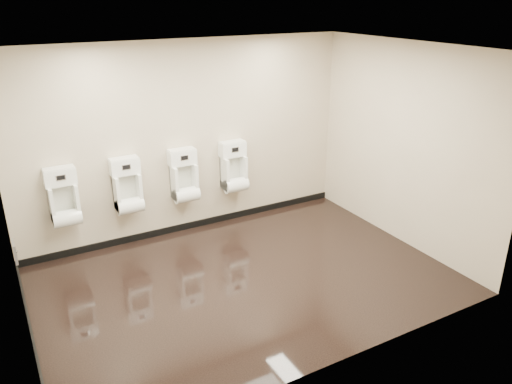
% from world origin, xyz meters
% --- Properties ---
extents(ground, '(5.00, 3.50, 0.00)m').
position_xyz_m(ground, '(0.00, 0.00, 0.00)').
color(ground, black).
rests_on(ground, ground).
extents(ceiling, '(5.00, 3.50, 0.00)m').
position_xyz_m(ceiling, '(0.00, 0.00, 2.80)').
color(ceiling, silver).
extents(back_wall, '(5.00, 0.02, 2.80)m').
position_xyz_m(back_wall, '(0.00, 1.75, 1.40)').
color(back_wall, '#BEAE92').
rests_on(back_wall, ground).
extents(front_wall, '(5.00, 0.02, 2.80)m').
position_xyz_m(front_wall, '(0.00, -1.75, 1.40)').
color(front_wall, '#BEAE92').
rests_on(front_wall, ground).
extents(left_wall, '(0.02, 3.50, 2.80)m').
position_xyz_m(left_wall, '(-2.50, 0.00, 1.40)').
color(left_wall, '#BEAE92').
rests_on(left_wall, ground).
extents(right_wall, '(0.02, 3.50, 2.80)m').
position_xyz_m(right_wall, '(2.50, 0.00, 1.40)').
color(right_wall, '#BEAE92').
rests_on(right_wall, ground).
extents(tile_overlay_left, '(0.01, 3.50, 2.80)m').
position_xyz_m(tile_overlay_left, '(-2.50, 0.00, 1.40)').
color(tile_overlay_left, white).
rests_on(tile_overlay_left, ground).
extents(skirting_back, '(5.00, 0.02, 0.10)m').
position_xyz_m(skirting_back, '(0.00, 1.74, 0.05)').
color(skirting_back, black).
rests_on(skirting_back, ground).
extents(skirting_left, '(0.02, 3.50, 0.10)m').
position_xyz_m(skirting_left, '(-2.49, 0.00, 0.05)').
color(skirting_left, black).
rests_on(skirting_left, ground).
extents(access_panel, '(0.04, 0.25, 0.25)m').
position_xyz_m(access_panel, '(-2.48, 1.20, 0.50)').
color(access_panel, '#9E9EA3').
rests_on(access_panel, left_wall).
extents(urinal_0, '(0.40, 0.30, 0.75)m').
position_xyz_m(urinal_0, '(-1.80, 1.62, 0.86)').
color(urinal_0, white).
rests_on(urinal_0, back_wall).
extents(urinal_1, '(0.40, 0.30, 0.75)m').
position_xyz_m(urinal_1, '(-0.97, 1.62, 0.86)').
color(urinal_1, white).
rests_on(urinal_1, back_wall).
extents(urinal_2, '(0.40, 0.30, 0.75)m').
position_xyz_m(urinal_2, '(-0.14, 1.62, 0.86)').
color(urinal_2, white).
rests_on(urinal_2, back_wall).
extents(urinal_3, '(0.40, 0.30, 0.75)m').
position_xyz_m(urinal_3, '(0.66, 1.62, 0.86)').
color(urinal_3, white).
rests_on(urinal_3, back_wall).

